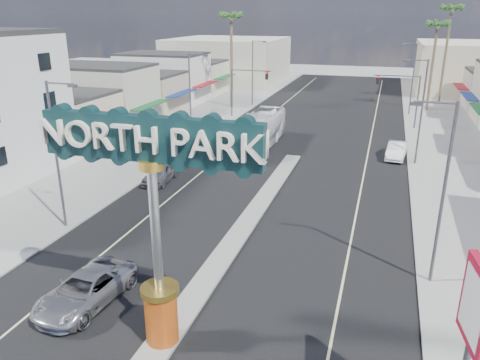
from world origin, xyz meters
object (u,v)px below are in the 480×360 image
Objects in this scene: streetlight_r_near at (441,186)px; palm_right_far at (451,14)px; city_bus at (258,131)px; bank_pylon_sign at (475,318)px; palm_left_far at (231,21)px; traffic_signal_left at (246,84)px; car_parked_right at (396,150)px; car_parked_left at (161,173)px; traffic_signal_right at (402,91)px; streetlight_r_mid at (420,107)px; gateway_sign at (154,208)px; streetlight_l_near at (58,149)px; suv_left at (86,290)px; streetlight_r_far at (412,75)px; palm_right_mid at (437,29)px; streetlight_l_far at (254,70)px; streetlight_l_mid at (192,95)px.

palm_right_far is (4.57, 52.00, 7.32)m from streetlight_r_near.
city_bus is 34.69m from bank_pylon_sign.
streetlight_r_near is 52.71m from palm_right_far.
city_bus is at bearing -121.80° from palm_right_far.
traffic_signal_left is at bearing -57.57° from palm_left_far.
car_parked_right is 31.82m from bank_pylon_sign.
traffic_signal_right is at bearing 50.35° from car_parked_left.
streetlight_r_mid is (1.25, -13.99, 0.79)m from traffic_signal_right.
gateway_sign is 1.02× the size of streetlight_l_near.
streetlight_r_mid is (0.00, 20.00, 0.00)m from streetlight_r_near.
gateway_sign reaches higher than suv_left.
palm_right_mid is at bearing 57.31° from streetlight_r_far.
streetlight_l_near is at bearing -126.67° from car_parked_right.
streetlight_l_far is 24.41m from palm_right_mid.
streetlight_r_near is 1.00× the size of streetlight_r_far.
streetlight_l_far is (0.00, 42.00, 0.00)m from streetlight_l_near.
streetlight_l_near is at bearing -86.33° from palm_left_far.
traffic_signal_right reaches higher than car_parked_left.
city_bus is at bearing -72.84° from streetlight_l_far.
palm_left_far is (-23.43, 20.00, 6.43)m from streetlight_r_mid.
suv_left is (8.48, -46.60, -10.76)m from palm_left_far.
traffic_signal_right is 0.50× the size of palm_right_mid.
bank_pylon_sign is (19.20, -19.35, 4.16)m from car_parked_left.
car_parked_right is at bearing -34.56° from traffic_signal_left.
streetlight_l_far is 30.32m from streetlight_r_mid.
palm_right_mid reaches higher than streetlight_l_near.
car_parked_right is at bearing 30.76° from car_parked_left.
car_parked_right is at bearing -40.11° from palm_left_far.
city_bus is (-4.04, 29.31, -4.27)m from gateway_sign.
car_parked_right is (19.43, 21.47, -4.34)m from streetlight_l_near.
streetlight_l_near is 1.69× the size of suv_left.
streetlight_l_mid is at bearing 110.42° from gateway_sign.
palm_right_mid is at bearing 79.32° from bank_pylon_sign.
traffic_signal_right is 0.67× the size of streetlight_l_far.
palm_right_mid reaches higher than gateway_sign.
suv_left is (-17.52, -52.60, -9.86)m from palm_right_mid.
gateway_sign reaches higher than car_parked_right.
streetlight_r_mid reaches higher than car_parked_right.
streetlight_r_far is 13.21m from palm_right_far.
traffic_signal_right is at bearing 95.10° from streetlight_r_mid.
streetlight_l_far reaches higher than car_parked_left.
traffic_signal_left is 10.14m from palm_left_far.
streetlight_l_mid is 35.44m from palm_right_mid.
palm_left_far reaches higher than palm_right_mid.
gateway_sign is at bearing -37.55° from streetlight_l_near.
streetlight_l_near is (-19.62, -33.99, 0.79)m from traffic_signal_right.
palm_right_far reaches higher than car_parked_left.
streetlight_l_near is 46.90m from streetlight_r_far.
car_parked_left is at bearing -125.94° from traffic_signal_right.
palm_right_far reaches higher than streetlight_l_near.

